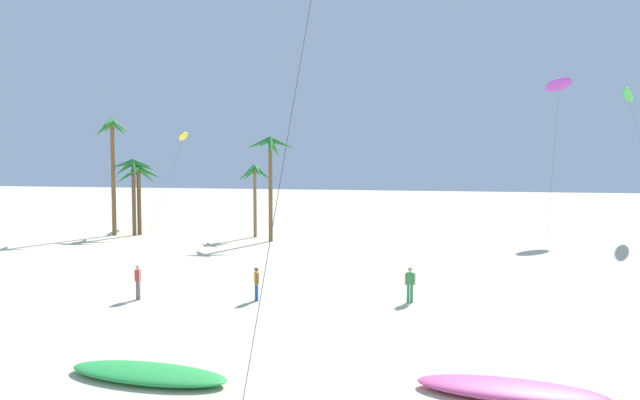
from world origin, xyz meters
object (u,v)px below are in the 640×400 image
at_px(palm_tree_1, 138,179).
at_px(palm_tree_4, 270,156).
at_px(flying_kite_1, 628,95).
at_px(person_near_right, 138,281).
at_px(palm_tree_3, 255,176).
at_px(palm_tree_0, 112,145).
at_px(palm_tree_2, 134,173).
at_px(flying_kite_5, 183,136).
at_px(person_mid_field, 410,283).
at_px(grounded_kite_1, 510,390).
at_px(person_foreground_walker, 256,282).
at_px(flying_kite_6, 559,85).
at_px(grounded_kite_2, 148,373).

relative_size(palm_tree_1, palm_tree_4, 0.73).
xyz_separation_m(flying_kite_1, person_near_right, (-29.56, -35.40, -12.30)).
height_order(palm_tree_3, palm_tree_4, palm_tree_4).
xyz_separation_m(palm_tree_0, palm_tree_2, (1.92, 0.48, -2.59)).
bearing_deg(flying_kite_5, person_near_right, -63.89).
distance_m(palm_tree_3, person_mid_field, 26.64).
bearing_deg(palm_tree_3, palm_tree_4, -44.77).
distance_m(grounded_kite_1, person_foreground_walker, 13.71).
height_order(palm_tree_1, flying_kite_6, flying_kite_6).
xyz_separation_m(palm_tree_3, flying_kite_6, (26.94, 10.79, 8.72)).
height_order(palm_tree_0, flying_kite_5, palm_tree_0).
relative_size(palm_tree_1, flying_kite_5, 0.63).
bearing_deg(palm_tree_3, palm_tree_2, -170.18).
xyz_separation_m(flying_kite_1, flying_kite_6, (-6.24, -1.08, 1.06)).
height_order(palm_tree_1, palm_tree_2, palm_tree_2).
height_order(palm_tree_1, flying_kite_1, flying_kite_1).
bearing_deg(grounded_kite_2, palm_tree_1, 124.35).
distance_m(grounded_kite_2, person_near_right, 10.50).
bearing_deg(grounded_kite_1, flying_kite_1, 72.87).
bearing_deg(flying_kite_5, flying_kite_1, 4.00).
height_order(palm_tree_2, person_near_right, palm_tree_2).
distance_m(palm_tree_1, person_near_right, 26.94).
relative_size(palm_tree_3, person_near_right, 3.96).
xyz_separation_m(palm_tree_1, person_near_right, (14.80, -22.08, -4.37)).
bearing_deg(person_mid_field, grounded_kite_1, -68.73).
relative_size(grounded_kite_1, grounded_kite_2, 0.99).
xyz_separation_m(palm_tree_1, person_foreground_walker, (20.38, -20.75, -4.41)).
xyz_separation_m(palm_tree_1, flying_kite_6, (38.13, 12.25, 8.99)).
bearing_deg(flying_kite_6, palm_tree_4, -151.83).
distance_m(palm_tree_1, grounded_kite_1, 42.98).
bearing_deg(flying_kite_6, person_foreground_walker, -118.27).
bearing_deg(palm_tree_0, grounded_kite_1, -39.98).
bearing_deg(person_near_right, palm_tree_0, 128.66).
bearing_deg(palm_tree_2, person_foreground_walker, -44.58).
bearing_deg(flying_kite_1, person_near_right, -129.86).
relative_size(grounded_kite_2, person_near_right, 3.07).
bearing_deg(palm_tree_2, flying_kite_1, 17.26).
height_order(palm_tree_0, grounded_kite_2, palm_tree_0).
xyz_separation_m(flying_kite_1, flying_kite_5, (-45.36, -3.17, -3.37)).
relative_size(flying_kite_6, grounded_kite_1, 2.98).
bearing_deg(palm_tree_2, palm_tree_3, 9.82).
bearing_deg(grounded_kite_1, palm_tree_3, 123.48).
bearing_deg(palm_tree_4, palm_tree_0, -179.69).
height_order(palm_tree_4, grounded_kite_2, palm_tree_4).
bearing_deg(person_foreground_walker, flying_kite_6, 61.73).
bearing_deg(person_mid_field, palm_tree_2, 146.06).
xyz_separation_m(palm_tree_0, grounded_kite_2, (22.98, -29.60, -8.30)).
bearing_deg(flying_kite_6, palm_tree_1, -162.20).
bearing_deg(person_mid_field, person_foreground_walker, -166.93).
relative_size(grounded_kite_1, person_mid_field, 3.06).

